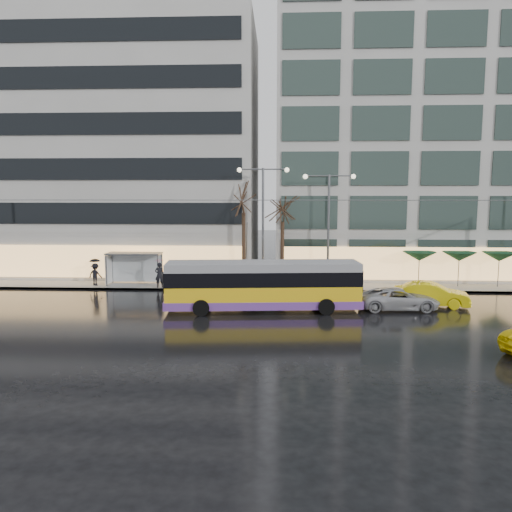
{
  "coord_description": "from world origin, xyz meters",
  "views": [
    {
      "loc": [
        3.25,
        -27.41,
        7.3
      ],
      "look_at": [
        1.74,
        5.0,
        3.16
      ],
      "focal_mm": 35.0,
      "sensor_mm": 36.0,
      "label": 1
    }
  ],
  "objects": [
    {
      "name": "parasol_b",
      "position": [
        17.0,
        11.0,
        2.45
      ],
      "size": [
        2.5,
        2.5,
        2.65
      ],
      "color": "#595B60",
      "rests_on": "sidewalk"
    },
    {
      "name": "sedan_silver",
      "position": [
        10.76,
        3.61,
        0.69
      ],
      "size": [
        5.05,
        2.5,
        1.38
      ],
      "primitive_type": "imported",
      "rotation": [
        0.0,
        0.0,
        1.62
      ],
      "color": "#A9A9AD",
      "rests_on": "ground"
    },
    {
      "name": "tree_a",
      "position": [
        0.5,
        11.0,
        7.09
      ],
      "size": [
        3.2,
        3.2,
        8.4
      ],
      "color": "black",
      "rests_on": "sidewalk"
    },
    {
      "name": "sidewalk",
      "position": [
        2.0,
        14.0,
        0.07
      ],
      "size": [
        80.0,
        10.0,
        0.15
      ],
      "primitive_type": "cube",
      "color": "gray",
      "rests_on": "ground"
    },
    {
      "name": "parasol_a",
      "position": [
        14.0,
        11.0,
        2.45
      ],
      "size": [
        2.5,
        2.5,
        2.65
      ],
      "color": "#595B60",
      "rests_on": "sidewalk"
    },
    {
      "name": "pedestrian_c",
      "position": [
        -10.96,
        10.06,
        1.26
      ],
      "size": [
        1.23,
        0.99,
        2.11
      ],
      "color": "black",
      "rests_on": "sidewalk"
    },
    {
      "name": "parasol_c",
      "position": [
        20.0,
        11.0,
        2.45
      ],
      "size": [
        2.5,
        2.5,
        2.65
      ],
      "color": "#595B60",
      "rests_on": "sidewalk"
    },
    {
      "name": "ground",
      "position": [
        0.0,
        0.0,
        0.0
      ],
      "size": [
        140.0,
        140.0,
        0.0
      ],
      "primitive_type": "plane",
      "color": "black",
      "rests_on": "ground"
    },
    {
      "name": "kerb",
      "position": [
        2.0,
        9.05,
        0.07
      ],
      "size": [
        80.0,
        0.1,
        0.15
      ],
      "primitive_type": "cube",
      "color": "slate",
      "rests_on": "ground"
    },
    {
      "name": "pedestrian_b",
      "position": [
        -5.29,
        10.99,
        1.0
      ],
      "size": [
        0.96,
        0.83,
        1.7
      ],
      "color": "black",
      "rests_on": "sidewalk"
    },
    {
      "name": "trolleybus",
      "position": [
        2.26,
        2.93,
        1.5
      ],
      "size": [
        12.11,
        4.94,
        5.54
      ],
      "color": "yellow",
      "rests_on": "ground"
    },
    {
      "name": "bus_shelter",
      "position": [
        -8.38,
        10.69,
        1.96
      ],
      "size": [
        4.2,
        1.6,
        2.51
      ],
      "color": "#595B60",
      "rests_on": "sidewalk"
    },
    {
      "name": "building_left",
      "position": [
        -16.0,
        19.0,
        11.15
      ],
      "size": [
        34.0,
        14.0,
        22.0
      ],
      "primitive_type": "cube",
      "color": "#A3A19B",
      "rests_on": "sidewalk"
    },
    {
      "name": "tree_b",
      "position": [
        3.5,
        11.2,
        6.4
      ],
      "size": [
        3.2,
        3.2,
        7.7
      ],
      "color": "black",
      "rests_on": "sidewalk"
    },
    {
      "name": "street_lamp_far",
      "position": [
        7.0,
        10.8,
        5.71
      ],
      "size": [
        3.96,
        0.36,
        8.53
      ],
      "color": "#595B60",
      "rests_on": "sidewalk"
    },
    {
      "name": "street_lamp_near",
      "position": [
        2.0,
        10.8,
        5.99
      ],
      "size": [
        3.96,
        0.36,
        9.03
      ],
      "color": "#595B60",
      "rests_on": "sidewalk"
    },
    {
      "name": "taxi_b",
      "position": [
        13.07,
        4.66,
        0.78
      ],
      "size": [
        4.97,
        2.73,
        1.55
      ],
      "primitive_type": "imported",
      "rotation": [
        0.0,
        0.0,
        1.33
      ],
      "color": "yellow",
      "rests_on": "ground"
    },
    {
      "name": "catenary",
      "position": [
        1.0,
        7.94,
        4.25
      ],
      "size": [
        42.24,
        5.12,
        7.0
      ],
      "color": "#595B60",
      "rests_on": "ground"
    },
    {
      "name": "pedestrian_a",
      "position": [
        -5.78,
        9.4,
        1.56
      ],
      "size": [
        1.12,
        1.14,
        2.19
      ],
      "color": "black",
      "rests_on": "sidewalk"
    },
    {
      "name": "building_right",
      "position": [
        19.0,
        19.0,
        12.65
      ],
      "size": [
        32.0,
        14.0,
        25.0
      ],
      "primitive_type": "cube",
      "color": "#A3A19B",
      "rests_on": "sidewalk"
    }
  ]
}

